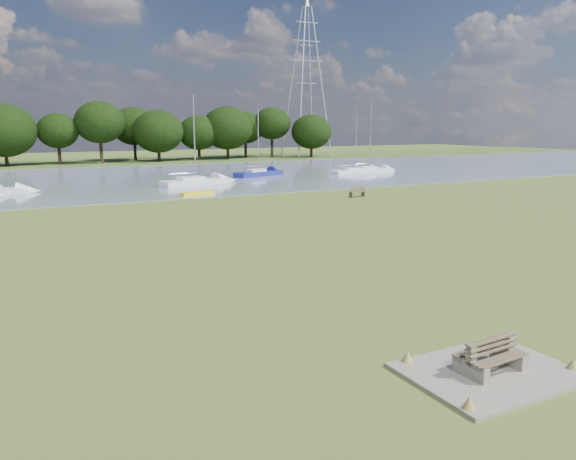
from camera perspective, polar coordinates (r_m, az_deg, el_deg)
name	(u,v)px	position (r m, az deg, el deg)	size (l,w,h in m)	color
ground	(260,259)	(26.58, -2.81, -2.92)	(220.00, 220.00, 0.00)	olive
river	(105,180)	(66.67, -18.07, 4.85)	(220.00, 40.00, 0.10)	gray
far_bank	(72,163)	(96.31, -21.06, 6.33)	(220.00, 20.00, 0.40)	#4C6626
concrete_pad	(489,372)	(15.61, 19.76, -13.45)	(4.20, 3.20, 0.10)	gray
bench_pair	(490,357)	(15.45, 19.86, -12.00)	(1.79, 1.13, 0.93)	gray
riverbank_bench	(358,192)	(48.83, 7.10, 3.87)	(1.57, 0.57, 0.95)	brown
kayak	(198,193)	(50.36, -9.15, 3.72)	(3.19, 0.74, 0.32)	yellow
pylon	(307,57)	(107.77, 1.90, 17.15)	(6.93, 4.86, 28.78)	#A8AAAC
sailboat_2	(258,172)	(67.74, -3.05, 5.92)	(6.82, 3.99, 8.03)	navy
sailboat_3	(369,169)	(73.40, 8.24, 6.19)	(6.55, 2.07, 8.97)	white
sailboat_4	(195,180)	(58.60, -9.44, 5.04)	(7.64, 3.62, 9.05)	white
sailboat_5	(355,170)	(72.37, 6.82, 6.09)	(7.31, 2.75, 8.20)	white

